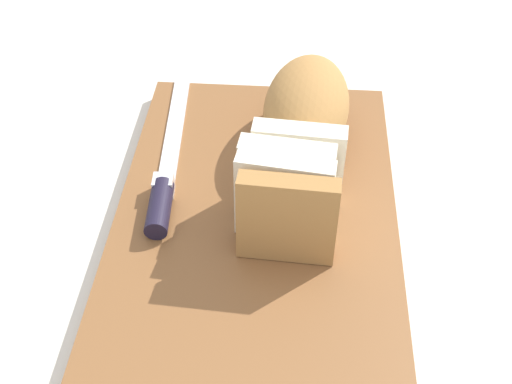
# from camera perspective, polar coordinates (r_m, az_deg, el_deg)

# --- Properties ---
(ground_plane) EXTENTS (3.00, 3.00, 0.00)m
(ground_plane) POSITION_cam_1_polar(r_m,az_deg,el_deg) (0.66, 0.00, -3.31)
(ground_plane) COLOR silver
(cutting_board) EXTENTS (0.46, 0.30, 0.02)m
(cutting_board) POSITION_cam_1_polar(r_m,az_deg,el_deg) (0.65, 0.00, -2.63)
(cutting_board) COLOR brown
(cutting_board) RESTS_ON ground_plane
(bread_loaf) EXTENTS (0.27, 0.11, 0.09)m
(bread_loaf) POSITION_cam_1_polar(r_m,az_deg,el_deg) (0.67, 4.02, 5.27)
(bread_loaf) COLOR #A8753D
(bread_loaf) RESTS_ON cutting_board
(bread_knife) EXTENTS (0.28, 0.05, 0.02)m
(bread_knife) POSITION_cam_1_polar(r_m,az_deg,el_deg) (0.66, -8.16, 0.65)
(bread_knife) COLOR silver
(bread_knife) RESTS_ON cutting_board
(crumb_near_knife) EXTENTS (0.00, 0.00, 0.00)m
(crumb_near_knife) POSITION_cam_1_polar(r_m,az_deg,el_deg) (0.70, 1.29, 3.13)
(crumb_near_knife) COLOR tan
(crumb_near_knife) RESTS_ON cutting_board
(crumb_near_loaf) EXTENTS (0.00, 0.00, 0.00)m
(crumb_near_loaf) POSITION_cam_1_polar(r_m,az_deg,el_deg) (0.64, 1.72, -1.42)
(crumb_near_loaf) COLOR tan
(crumb_near_loaf) RESTS_ON cutting_board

